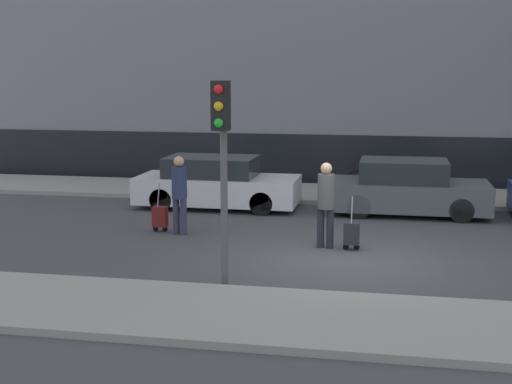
# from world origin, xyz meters

# --- Properties ---
(ground_plane) EXTENTS (80.00, 80.00, 0.00)m
(ground_plane) POSITION_xyz_m (0.00, 0.00, 0.00)
(ground_plane) COLOR #424244
(sidewalk_near) EXTENTS (28.00, 2.50, 0.12)m
(sidewalk_near) POSITION_xyz_m (0.00, -3.75, 0.06)
(sidewalk_near) COLOR gray
(sidewalk_near) RESTS_ON ground_plane
(sidewalk_far) EXTENTS (28.00, 3.00, 0.12)m
(sidewalk_far) POSITION_xyz_m (0.00, 7.00, 0.06)
(sidewalk_far) COLOR gray
(sidewalk_far) RESTS_ON ground_plane
(parked_car_0) EXTENTS (4.30, 1.76, 1.37)m
(parked_car_0) POSITION_xyz_m (-3.74, 4.63, 0.64)
(parked_car_0) COLOR silver
(parked_car_0) RESTS_ON ground_plane
(parked_car_1) EXTENTS (3.97, 1.79, 1.39)m
(parked_car_1) POSITION_xyz_m (1.28, 4.70, 0.65)
(parked_car_1) COLOR #4C5156
(parked_car_1) RESTS_ON ground_plane
(pedestrian_left) EXTENTS (0.34, 0.34, 1.77)m
(pedestrian_left) POSITION_xyz_m (-3.77, 1.39, 1.01)
(pedestrian_left) COLOR #383347
(pedestrian_left) RESTS_ON ground_plane
(trolley_left) EXTENTS (0.34, 0.29, 1.12)m
(trolley_left) POSITION_xyz_m (-4.29, 1.56, 0.35)
(trolley_left) COLOR maroon
(trolley_left) RESTS_ON ground_plane
(pedestrian_right) EXTENTS (0.35, 0.34, 1.78)m
(pedestrian_right) POSITION_xyz_m (-0.45, 0.78, 1.02)
(pedestrian_right) COLOR #23232D
(pedestrian_right) RESTS_ON ground_plane
(trolley_right) EXTENTS (0.34, 0.29, 1.11)m
(trolley_right) POSITION_xyz_m (0.10, 0.71, 0.34)
(trolley_right) COLOR #262628
(trolley_right) RESTS_ON ground_plane
(traffic_light) EXTENTS (0.28, 0.47, 3.48)m
(traffic_light) POSITION_xyz_m (-1.86, -2.36, 2.49)
(traffic_light) COLOR #515154
(traffic_light) RESTS_ON ground_plane
(parked_bicycle) EXTENTS (1.77, 0.06, 0.96)m
(parked_bicycle) POSITION_xyz_m (0.42, 6.68, 0.49)
(parked_bicycle) COLOR black
(parked_bicycle) RESTS_ON sidewalk_far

